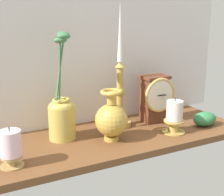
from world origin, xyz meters
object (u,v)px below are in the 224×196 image
Objects in this scene: brass_vase_bulbous at (111,119)px; candlestick_tall_left at (120,90)px; brass_vase_jar at (62,114)px; pillar_candle_front at (11,147)px; pillar_candle_near_clock at (174,116)px; mantel_clock at (155,98)px.

candlestick_tall_left is at bearing 50.69° from brass_vase_bulbous.
brass_vase_bulbous is at bearing -31.65° from brass_vase_jar.
pillar_candle_near_clock reaches higher than pillar_candle_front.
mantel_clock is 26.44cm from brass_vase_bulbous.
mantel_clock is 0.40× the size of candlestick_tall_left.
brass_vase_bulbous is (-9.70, -11.84, -6.61)cm from candlestick_tall_left.
pillar_candle_near_clock is at bearing -18.84° from brass_vase_jar.
mantel_clock is 15.74cm from candlestick_tall_left.
candlestick_tall_left is 3.87× the size of pillar_candle_front.
mantel_clock is at bearing 20.96° from brass_vase_bulbous.
pillar_candle_front is (-59.30, -13.73, -4.09)cm from mantel_clock.
brass_vase_bulbous is 35.01cm from pillar_candle_front.
candlestick_tall_left reaches higher than brass_vase_bulbous.
brass_vase_jar is at bearing -173.43° from candlestick_tall_left.
pillar_candle_front is at bearing -160.01° from candlestick_tall_left.
pillar_candle_near_clock is at bearing -93.28° from mantel_clock.
pillar_candle_front is at bearing -172.93° from brass_vase_bulbous.
pillar_candle_near_clock is at bearing -48.42° from candlestick_tall_left.
mantel_clock is 1.05× the size of brass_vase_bulbous.
brass_vase_bulbous is at bearing -129.31° from candlestick_tall_left.
brass_vase_bulbous is 17.28cm from brass_vase_jar.
brass_vase_bulbous is 1.35× the size of pillar_candle_near_clock.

